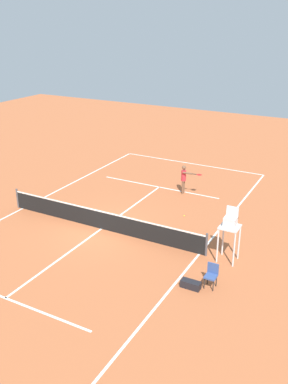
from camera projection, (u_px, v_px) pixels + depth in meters
name	position (u px, v px, depth m)	size (l,w,h in m)	color
ground_plane	(102.00, 229.00, 20.70)	(60.00, 60.00, 0.00)	#B76038
court_lines	(102.00, 229.00, 20.70)	(10.28, 23.11, 0.01)	white
tennis_net	(101.00, 220.00, 20.51)	(10.88, 0.10, 1.07)	#4C4C51
player_serving	(184.00, 177.00, 24.55)	(1.30, 0.47, 1.70)	brown
tennis_ball	(184.00, 216.00, 22.00)	(0.07, 0.07, 0.07)	#CCE033
umpire_chair	(230.00, 226.00, 17.40)	(0.80, 0.80, 2.41)	silver
courtside_chair_near	(211.00, 274.00, 16.03)	(0.44, 0.46, 0.95)	#262626
equipment_bag	(191.00, 284.00, 16.08)	(0.76, 0.32, 0.30)	black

